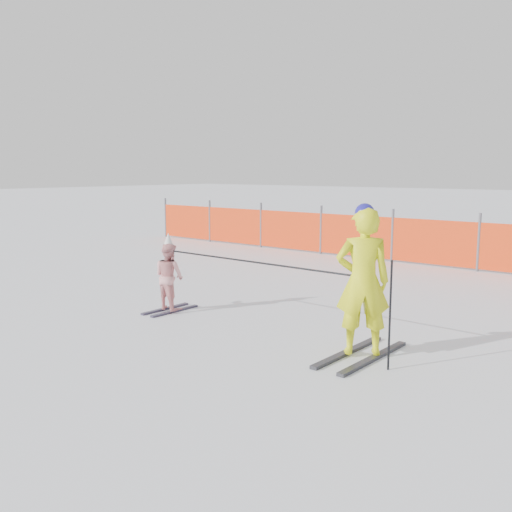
% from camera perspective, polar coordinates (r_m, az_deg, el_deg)
% --- Properties ---
extents(ground, '(120.00, 120.00, 0.00)m').
position_cam_1_polar(ground, '(7.52, -2.47, -7.99)').
color(ground, white).
rests_on(ground, ground).
extents(adult, '(0.74, 1.47, 1.78)m').
position_cam_1_polar(adult, '(6.61, 10.63, -2.54)').
color(adult, black).
rests_on(adult, ground).
extents(child, '(0.51, 0.91, 1.21)m').
position_cam_1_polar(child, '(8.79, -8.68, -1.95)').
color(child, black).
rests_on(child, ground).
extents(ski_poles, '(3.68, 0.26, 1.21)m').
position_cam_1_polar(ski_poles, '(7.16, 2.91, -1.88)').
color(ski_poles, black).
rests_on(ski_poles, ground).
extents(safety_fence, '(14.31, 0.06, 1.25)m').
position_cam_1_polar(safety_fence, '(14.18, 10.31, 2.02)').
color(safety_fence, '#595960').
rests_on(safety_fence, ground).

